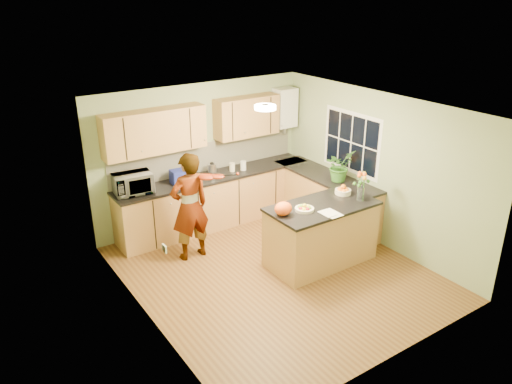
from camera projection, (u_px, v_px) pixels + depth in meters
floor at (275, 272)px, 7.51m from camera, size 4.50×4.50×0.00m
ceiling at (278, 109)px, 6.55m from camera, size 4.00×4.50×0.02m
wall_back at (201, 155)px, 8.75m from camera, size 4.00×0.02×2.50m
wall_front at (402, 265)px, 5.31m from camera, size 4.00×0.02×2.50m
wall_left at (143, 232)px, 5.99m from camera, size 0.02×4.50×2.50m
wall_right at (376, 169)px, 8.06m from camera, size 0.02×4.50×2.50m
back_counter at (216, 200)px, 8.87m from camera, size 3.64×0.62×0.94m
right_counter at (325, 200)px, 8.86m from camera, size 0.62×2.24×0.94m
splashback at (207, 157)px, 8.81m from camera, size 3.60×0.02×0.52m
upper_cabinets at (195, 125)px, 8.30m from camera, size 3.20×0.34×0.70m
boiler at (285, 108)px, 9.26m from camera, size 0.40×0.30×0.86m
window_right at (351, 142)px, 8.40m from camera, size 0.01×1.30×1.05m
light_switch at (164, 249)px, 5.52m from camera, size 0.02×0.09×0.09m
ceiling_lamp at (265, 107)px, 6.79m from camera, size 0.30×0.30×0.07m
peninsula_island at (321, 234)px, 7.63m from camera, size 1.68×0.86×0.96m
fruit_dish at (304, 208)px, 7.25m from camera, size 0.28×0.28×0.10m
orange_bowl at (343, 190)px, 7.82m from camera, size 0.25×0.25×0.15m
flower_vase at (362, 181)px, 7.50m from camera, size 0.26×0.26×0.48m
orange_bag at (283, 209)px, 7.09m from camera, size 0.32×0.29×0.20m
papers at (331, 213)px, 7.16m from camera, size 0.22×0.30×0.01m
violinist at (190, 207)px, 7.63m from camera, size 0.64×0.43×1.73m
violin at (207, 177)px, 7.36m from camera, size 0.66×0.57×0.17m
microwave at (133, 184)px, 7.87m from camera, size 0.63×0.45×0.33m
blue_box at (180, 176)px, 8.30m from camera, size 0.29×0.22×0.23m
kettle at (212, 169)px, 8.63m from camera, size 0.15×0.15×0.28m
jar_cream at (232, 167)px, 8.84m from camera, size 0.13×0.13×0.15m
jar_white at (243, 166)px, 8.90m from camera, size 0.13×0.13×0.16m
potted_plant at (339, 166)px, 8.34m from camera, size 0.54×0.49×0.53m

